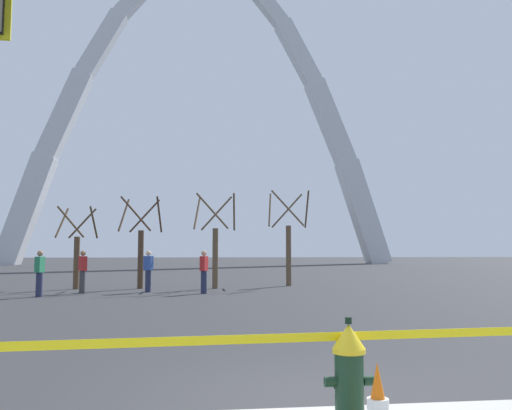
# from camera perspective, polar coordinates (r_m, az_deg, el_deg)

# --- Properties ---
(ground_plane) EXTENTS (240.00, 240.00, 0.00)m
(ground_plane) POSITION_cam_1_polar(r_m,az_deg,el_deg) (5.99, 5.72, -20.23)
(ground_plane) COLOR #333335
(fire_hydrant) EXTENTS (0.46, 0.48, 0.99)m
(fire_hydrant) POSITION_cam_1_polar(r_m,az_deg,el_deg) (5.14, 9.82, -17.42)
(fire_hydrant) COLOR black
(fire_hydrant) RESTS_ON ground
(caution_tape_barrier) EXTENTS (5.49, 0.38, 0.89)m
(caution_tape_barrier) POSITION_cam_1_polar(r_m,az_deg,el_deg) (5.04, 4.20, -15.97)
(caution_tape_barrier) COLOR #232326
(caution_tape_barrier) RESTS_ON ground
(monument_arch) EXTENTS (45.66, 2.48, 37.85)m
(monument_arch) POSITION_cam_1_polar(r_m,az_deg,el_deg) (65.01, -5.80, 8.59)
(monument_arch) COLOR silver
(monument_arch) RESTS_ON ground
(tree_far_left) EXTENTS (1.59, 1.59, 3.41)m
(tree_far_left) POSITION_cam_1_polar(r_m,az_deg,el_deg) (23.61, -18.47, -4.79)
(tree_far_left) COLOR brown
(tree_far_left) RESTS_ON ground
(tree_left_mid) EXTENTS (1.77, 1.78, 3.83)m
(tree_left_mid) POSITION_cam_1_polar(r_m,az_deg,el_deg) (23.19, -12.13, -4.46)
(tree_left_mid) COLOR #473323
(tree_left_mid) RESTS_ON ground
(tree_center_left) EXTENTS (1.83, 1.84, 3.97)m
(tree_center_left) POSITION_cam_1_polar(r_m,az_deg,el_deg) (22.79, -4.35, -4.40)
(tree_center_left) COLOR brown
(tree_center_left) RESTS_ON ground
(tree_center_right) EXTENTS (1.97, 1.98, 4.27)m
(tree_center_right) POSITION_cam_1_polar(r_m,az_deg,el_deg) (24.47, 3.45, -4.12)
(tree_center_right) COLOR brown
(tree_center_right) RESTS_ON ground
(pedestrian_walking_left) EXTENTS (0.36, 0.39, 1.59)m
(pedestrian_walking_left) POSITION_cam_1_polar(r_m,az_deg,el_deg) (21.26, -17.91, -6.70)
(pedestrian_walking_left) COLOR #38383D
(pedestrian_walking_left) RESTS_ON ground
(pedestrian_standing_center) EXTENTS (0.29, 0.38, 1.59)m
(pedestrian_standing_center) POSITION_cam_1_polar(r_m,az_deg,el_deg) (20.07, -21.97, -6.71)
(pedestrian_standing_center) COLOR #232847
(pedestrian_standing_center) RESTS_ON ground
(pedestrian_walking_right) EXTENTS (0.39, 0.36, 1.59)m
(pedestrian_walking_right) POSITION_cam_1_polar(r_m,az_deg,el_deg) (21.19, -11.35, -6.84)
(pedestrian_walking_right) COLOR #232847
(pedestrian_walking_right) RESTS_ON ground
(pedestrian_near_trees) EXTENTS (0.33, 0.39, 1.59)m
(pedestrian_near_trees) POSITION_cam_1_polar(r_m,az_deg,el_deg) (20.20, -5.55, -7.02)
(pedestrian_near_trees) COLOR #232847
(pedestrian_near_trees) RESTS_ON ground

